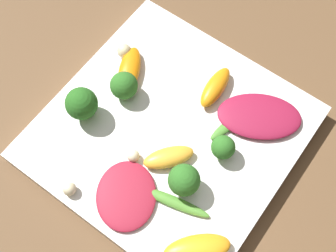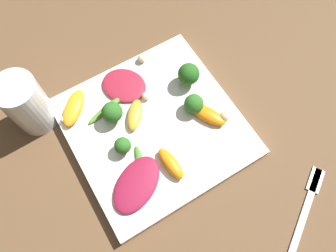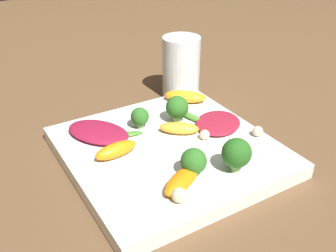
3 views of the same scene
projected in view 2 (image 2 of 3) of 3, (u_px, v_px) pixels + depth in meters
ground_plane at (155, 130)px, 0.59m from camera, size 2.40×2.40×0.00m
plate at (155, 127)px, 0.58m from camera, size 0.29×0.29×0.02m
drinking_glass at (27, 104)px, 0.55m from camera, size 0.07×0.07×0.12m
fork at (306, 209)px, 0.53m from camera, size 0.12×0.17×0.01m
radicchio_leaf_0 at (137, 184)px, 0.53m from camera, size 0.10×0.12×0.01m
radicchio_leaf_1 at (124, 85)px, 0.60m from camera, size 0.11×0.10×0.01m
orange_segment_0 at (135, 115)px, 0.57m from camera, size 0.06×0.06×0.02m
orange_segment_1 at (208, 115)px, 0.57m from camera, size 0.07×0.05×0.02m
orange_segment_2 at (171, 164)px, 0.53m from camera, size 0.06×0.03×0.02m
orange_segment_3 at (74, 108)px, 0.57m from camera, size 0.07×0.07×0.02m
broccoli_floret_0 at (123, 146)px, 0.54m from camera, size 0.03×0.03×0.03m
broccoli_floret_1 at (189, 74)px, 0.58m from camera, size 0.04×0.04×0.05m
broccoli_floret_2 at (112, 113)px, 0.55m from camera, size 0.04×0.04×0.04m
broccoli_floret_3 at (194, 104)px, 0.57m from camera, size 0.03×0.03×0.04m
arugula_sprig_0 at (107, 108)px, 0.58m from camera, size 0.03×0.09×0.01m
arugula_sprig_1 at (142, 166)px, 0.54m from camera, size 0.07×0.03×0.01m
macadamia_nut_0 at (146, 96)px, 0.59m from camera, size 0.02×0.02×0.02m
macadamia_nut_1 at (142, 58)px, 0.62m from camera, size 0.02×0.02×0.02m
macadamia_nut_2 at (225, 117)px, 0.57m from camera, size 0.02×0.02×0.02m
macadamia_nut_3 at (64, 120)px, 0.57m from camera, size 0.01×0.01×0.01m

